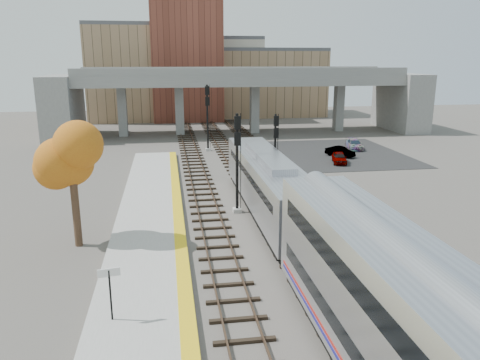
{
  "coord_description": "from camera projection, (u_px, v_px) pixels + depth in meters",
  "views": [
    {
      "loc": [
        -5.87,
        -23.14,
        10.79
      ],
      "look_at": [
        -0.95,
        8.19,
        2.5
      ],
      "focal_mm": 35.0,
      "sensor_mm": 36.0,
      "label": 1
    }
  ],
  "objects": [
    {
      "name": "signal_mast_far",
      "position": [
        208.0,
        117.0,
        55.04
      ],
      "size": [
        0.6,
        0.64,
        7.81
      ],
      "color": "#9E9E99",
      "rests_on": "ground"
    },
    {
      "name": "car_b",
      "position": [
        340.0,
        152.0,
        52.5
      ],
      "size": [
        2.94,
        3.46,
        1.12
      ],
      "primitive_type": "imported",
      "rotation": [
        0.0,
        0.0,
        0.62
      ],
      "color": "#99999E",
      "rests_on": "parking_lot"
    },
    {
      "name": "ground",
      "position": [
        280.0,
        260.0,
        25.73
      ],
      "size": [
        160.0,
        160.0,
        0.0
      ],
      "primitive_type": "plane",
      "color": "#47423D",
      "rests_on": "ground"
    },
    {
      "name": "tracks",
      "position": [
        255.0,
        195.0,
        37.79
      ],
      "size": [
        10.7,
        95.0,
        0.25
      ],
      "color": "black",
      "rests_on": "ground"
    },
    {
      "name": "car_a",
      "position": [
        339.0,
        158.0,
        49.21
      ],
      "size": [
        2.19,
        3.66,
        1.17
      ],
      "primitive_type": "imported",
      "rotation": [
        0.0,
        0.0,
        -0.25
      ],
      "color": "#99999E",
      "rests_on": "parking_lot"
    },
    {
      "name": "overpass",
      "position": [
        241.0,
        93.0,
        68.01
      ],
      "size": [
        54.0,
        12.0,
        9.5
      ],
      "color": "slate",
      "rests_on": "ground"
    },
    {
      "name": "locomotive",
      "position": [
        268.0,
        183.0,
        32.89
      ],
      "size": [
        3.02,
        19.05,
        4.1
      ],
      "color": "#A8AAB2",
      "rests_on": "ground"
    },
    {
      "name": "station_sign",
      "position": [
        110.0,
        283.0,
        18.86
      ],
      "size": [
        0.9,
        0.2,
        2.27
      ],
      "rotation": [
        0.0,
        0.0,
        0.17
      ],
      "color": "black",
      "rests_on": "platform"
    },
    {
      "name": "tree",
      "position": [
        71.0,
        161.0,
        26.47
      ],
      "size": [
        3.6,
        3.6,
        6.95
      ],
      "color": "#382619",
      "rests_on": "ground"
    },
    {
      "name": "car_c",
      "position": [
        354.0,
        144.0,
        56.8
      ],
      "size": [
        2.33,
        4.22,
        1.16
      ],
      "primitive_type": "imported",
      "rotation": [
        0.0,
        0.0,
        -0.19
      ],
      "color": "#99999E",
      "rests_on": "parking_lot"
    },
    {
      "name": "signal_mast_near",
      "position": [
        237.0,
        165.0,
        32.8
      ],
      "size": [
        0.6,
        0.64,
        7.12
      ],
      "color": "#9E9E99",
      "rests_on": "ground"
    },
    {
      "name": "yellow_strip",
      "position": [
        182.0,
        261.0,
        24.83
      ],
      "size": [
        0.7,
        60.0,
        0.01
      ],
      "primitive_type": "cube",
      "color": "yellow",
      "rests_on": "platform"
    },
    {
      "name": "signal_mast_mid",
      "position": [
        275.0,
        154.0,
        39.14
      ],
      "size": [
        0.6,
        0.64,
        6.34
      ],
      "color": "#9E9E99",
      "rests_on": "ground"
    },
    {
      "name": "buildings_far",
      "position": [
        203.0,
        74.0,
        87.55
      ],
      "size": [
        43.0,
        21.0,
        20.6
      ],
      "color": "#9D7D5B",
      "rests_on": "ground"
    },
    {
      "name": "platform",
      "position": [
        146.0,
        266.0,
        24.59
      ],
      "size": [
        4.5,
        60.0,
        0.35
      ],
      "primitive_type": "cube",
      "color": "#9E9E99",
      "rests_on": "ground"
    },
    {
      "name": "parking_lot",
      "position": [
        340.0,
        153.0,
        54.59
      ],
      "size": [
        14.0,
        18.0,
        0.04
      ],
      "primitive_type": "cube",
      "color": "black",
      "rests_on": "ground"
    }
  ]
}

